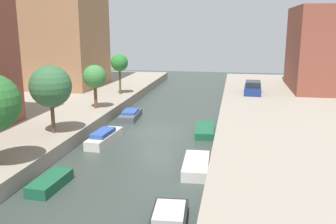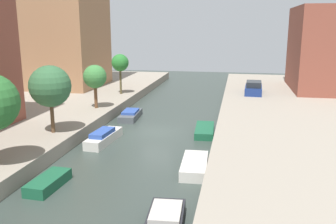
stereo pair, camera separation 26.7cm
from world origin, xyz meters
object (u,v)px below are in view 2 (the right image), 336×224
at_px(low_block_right, 336,49).
at_px(moored_boat_right_2, 195,166).
at_px(moored_boat_left_2, 104,137).
at_px(street_tree_3, 120,63).
at_px(moored_boat_left_3, 131,115).
at_px(parked_car, 254,88).
at_px(street_tree_2, 95,77).
at_px(moored_boat_left_1, 48,182).
at_px(moored_boat_right_3, 205,130).
at_px(street_tree_1, 50,86).
at_px(moored_boat_right_1, 165,222).

height_order(low_block_right, moored_boat_right_2, low_block_right).
bearing_deg(moored_boat_left_2, street_tree_3, 102.96).
bearing_deg(moored_boat_left_3, parked_car, 40.79).
relative_size(street_tree_2, moored_boat_left_1, 1.33).
relative_size(street_tree_2, moored_boat_right_3, 0.99).
xyz_separation_m(street_tree_1, street_tree_3, (0.00, 16.06, 0.11)).
xyz_separation_m(low_block_right, street_tree_1, (-24.69, -23.71, -1.53)).
height_order(moored_boat_right_2, moored_boat_right_3, moored_boat_right_2).
distance_m(low_block_right, street_tree_3, 25.89).
xyz_separation_m(parked_car, moored_boat_right_2, (-4.20, -22.07, -1.29)).
xyz_separation_m(street_tree_1, moored_boat_right_2, (10.83, -2.94, -4.11)).
distance_m(street_tree_3, moored_boat_right_3, 15.87).
xyz_separation_m(street_tree_3, moored_boat_left_1, (3.24, -22.92, -4.24)).
bearing_deg(street_tree_2, moored_boat_right_2, -46.41).
distance_m(street_tree_1, parked_car, 24.50).
distance_m(low_block_right, parked_car, 11.54).
bearing_deg(moored_boat_right_3, street_tree_1, -154.31).
bearing_deg(street_tree_1, low_block_right, 43.84).
bearing_deg(moored_boat_right_3, moored_boat_left_3, 152.99).
distance_m(street_tree_2, parked_car, 18.60).
relative_size(street_tree_2, parked_car, 0.89).
bearing_deg(moored_boat_right_2, street_tree_2, 133.59).
xyz_separation_m(street_tree_1, moored_boat_right_1, (10.37, -9.88, -4.05)).
height_order(moored_boat_left_1, moored_boat_right_3, moored_boat_left_1).
bearing_deg(moored_boat_left_3, street_tree_1, -109.85).
distance_m(parked_car, moored_boat_left_2, 21.34).
height_order(street_tree_1, moored_boat_left_2, street_tree_1).
bearing_deg(street_tree_2, low_block_right, 31.73).
relative_size(street_tree_3, moored_boat_right_1, 1.24).
distance_m(parked_car, moored_boat_right_1, 29.41).
xyz_separation_m(low_block_right, parked_car, (-9.66, -4.58, -4.35)).
height_order(low_block_right, moored_boat_left_2, low_block_right).
bearing_deg(street_tree_3, moored_boat_right_1, -68.20).
distance_m(street_tree_2, moored_boat_right_2, 16.13).
relative_size(parked_car, moored_boat_left_2, 1.02).
bearing_deg(moored_boat_left_3, moored_boat_right_2, -57.42).
xyz_separation_m(moored_boat_left_3, moored_boat_right_3, (7.47, -3.81, -0.06)).
relative_size(moored_boat_left_1, moored_boat_left_2, 0.68).
relative_size(moored_boat_left_1, moored_boat_right_3, 0.74).
height_order(low_block_right, moored_boat_right_3, low_block_right).
height_order(moored_boat_left_1, moored_boat_right_2, moored_boat_right_2).
bearing_deg(moored_boat_left_2, low_block_right, 46.50).
xyz_separation_m(moored_boat_left_1, moored_boat_right_1, (7.13, -3.02, 0.08)).
distance_m(parked_car, moored_boat_right_3, 14.70).
height_order(moored_boat_left_2, moored_boat_right_1, moored_boat_left_2).
distance_m(low_block_right, moored_boat_left_3, 26.64).
relative_size(parked_car, moored_boat_right_3, 1.11).
xyz_separation_m(low_block_right, street_tree_2, (-24.69, -15.27, -1.98)).
bearing_deg(street_tree_1, street_tree_3, 90.00).
xyz_separation_m(street_tree_2, street_tree_3, (0.00, 7.62, 0.56)).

